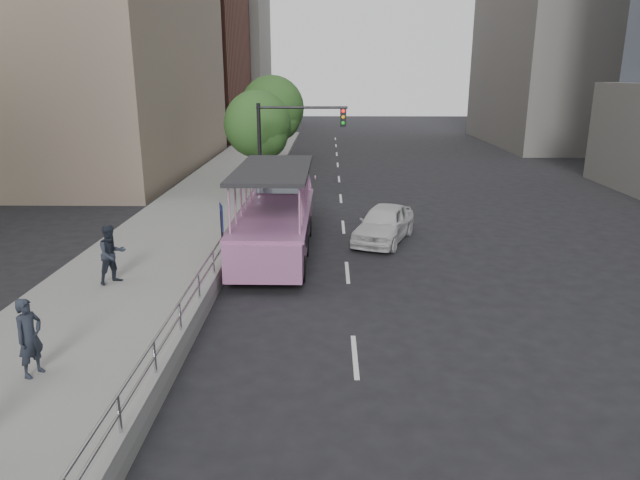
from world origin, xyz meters
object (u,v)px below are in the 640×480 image
car (384,223)px  traffic_signal (285,140)px  street_tree_near (259,127)px  pedestrian_mid (112,254)px  pedestrian_near (29,337)px  street_tree_far (274,111)px  parking_sign (222,233)px  duck_boat (278,216)px

car → traffic_signal: traffic_signal is taller
street_tree_near → pedestrian_mid: bearing=-101.9°
pedestrian_near → street_tree_far: bearing=14.1°
car → pedestrian_near: 14.13m
pedestrian_near → traffic_signal: traffic_signal is taller
car → parking_sign: bearing=-118.2°
pedestrian_near → traffic_signal: size_ratio=0.33×
car → parking_sign: size_ratio=1.67×
car → street_tree_near: 10.47m
traffic_signal → duck_boat: bearing=-88.9°
parking_sign → street_tree_near: bearing=91.3°
parking_sign → traffic_signal: size_ratio=0.50×
pedestrian_near → street_tree_near: bearing=12.8°
pedestrian_mid → street_tree_far: street_tree_far is taller
traffic_signal → street_tree_near: street_tree_near is taller
pedestrian_near → traffic_signal: bearing=5.7°
pedestrian_mid → traffic_signal: bearing=18.5°
duck_boat → street_tree_near: 9.50m
pedestrian_mid → street_tree_near: (2.91, 13.82, 2.61)m
traffic_signal → street_tree_far: size_ratio=0.81×
pedestrian_near → parking_sign: parking_sign is taller
duck_boat → street_tree_far: size_ratio=1.55×
pedestrian_near → street_tree_near: (2.59, 19.41, 2.65)m
parking_sign → pedestrian_near: bearing=-114.0°
pedestrian_mid → parking_sign: parking_sign is taller
street_tree_near → street_tree_far: size_ratio=0.89×
car → traffic_signal: size_ratio=0.83×
pedestrian_mid → pedestrian_near: bearing=-134.7°
duck_boat → car: size_ratio=2.33×
pedestrian_mid → street_tree_far: size_ratio=0.28×
car → pedestrian_mid: size_ratio=2.37×
pedestrian_mid → street_tree_near: street_tree_near is taller
pedestrian_near → parking_sign: (2.89, 6.49, 0.47)m
duck_boat → pedestrian_mid: size_ratio=5.50×
car → street_tree_near: (-5.87, 8.10, 3.09)m
duck_boat → parking_sign: duck_boat is taller
pedestrian_near → pedestrian_mid: size_ratio=0.95×
parking_sign → car: bearing=41.0°
duck_boat → street_tree_near: bearing=100.8°
pedestrian_mid → street_tree_far: 20.30m
traffic_signal → parking_sign: bearing=-97.8°
parking_sign → street_tree_near: street_tree_near is taller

